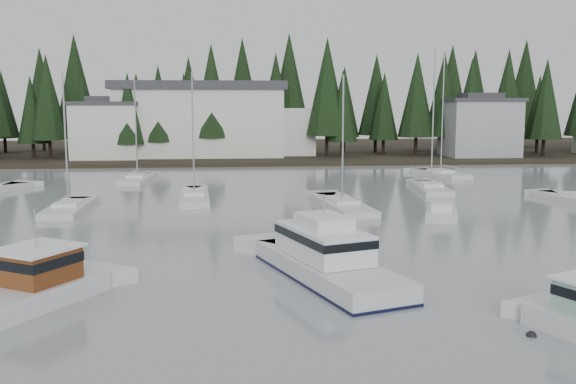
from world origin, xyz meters
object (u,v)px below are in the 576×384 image
at_px(harbor_inn, 214,120).
at_px(house_east_a, 479,126).
at_px(sailboat_7, 69,210).
at_px(sailboat_3, 441,175).
at_px(lobster_boat_brown, 10,298).
at_px(sailboat_1, 194,198).
at_px(cabin_cruiser_center, 327,263).
at_px(sailboat_6, 138,181).
at_px(sailboat_9, 431,190).
at_px(sailboat_8, 342,207).
at_px(runabout_1, 441,215).
at_px(house_west, 106,129).

bearing_deg(harbor_inn, house_east_a, -6.36).
bearing_deg(sailboat_7, sailboat_3, -61.10).
bearing_deg(lobster_boat_brown, sailboat_1, 20.11).
bearing_deg(lobster_boat_brown, sailboat_7, 39.51).
distance_m(cabin_cruiser_center, sailboat_6, 42.13).
bearing_deg(sailboat_7, sailboat_1, -60.73).
bearing_deg(sailboat_9, sailboat_8, 138.25).
relative_size(sailboat_3, sailboat_9, 1.02).
xyz_separation_m(house_east_a, runabout_1, (-21.31, -46.37, -4.77)).
bearing_deg(harbor_inn, runabout_1, -70.82).
distance_m(sailboat_7, runabout_1, 28.56).
height_order(sailboat_1, sailboat_7, sailboat_1).
relative_size(sailboat_7, sailboat_9, 0.81).
bearing_deg(house_east_a, sailboat_1, -138.20).
bearing_deg(harbor_inn, sailboat_9, -59.72).
bearing_deg(house_east_a, cabin_cruiser_center, -117.56).
distance_m(house_east_a, sailboat_8, 50.18).
relative_size(harbor_inn, sailboat_7, 2.63).
bearing_deg(house_west, sailboat_6, -72.47).
bearing_deg(runabout_1, harbor_inn, 38.11).
relative_size(sailboat_1, sailboat_8, 1.04).
xyz_separation_m(harbor_inn, sailboat_7, (-10.42, -45.37, -5.72)).
distance_m(house_west, runabout_1, 57.73).
bearing_deg(lobster_boat_brown, sailboat_6, 32.40).
xyz_separation_m(sailboat_1, sailboat_8, (12.06, -5.74, -0.01)).
relative_size(house_west, lobster_boat_brown, 1.01).
bearing_deg(sailboat_1, sailboat_7, 116.36).
relative_size(house_west, sailboat_1, 0.83).
bearing_deg(lobster_boat_brown, harbor_inn, 25.71).
bearing_deg(house_east_a, sailboat_3, -121.59).
xyz_separation_m(house_west, runabout_1, (32.69, -47.37, -4.52)).
bearing_deg(cabin_cruiser_center, harbor_inn, -12.40).
xyz_separation_m(lobster_boat_brown, sailboat_3, (33.15, 44.84, -0.43)).
bearing_deg(sailboat_9, harbor_inn, 36.82).
bearing_deg(cabin_cruiser_center, sailboat_8, -30.36).
bearing_deg(lobster_boat_brown, cabin_cruiser_center, -43.56).
distance_m(sailboat_3, sailboat_8, 25.71).
distance_m(harbor_inn, sailboat_3, 36.70).
relative_size(lobster_boat_brown, sailboat_8, 0.85).
distance_m(house_east_a, sailboat_9, 37.06).
distance_m(house_east_a, sailboat_7, 64.38).
xyz_separation_m(harbor_inn, sailboat_6, (-7.69, -26.60, -5.71)).
distance_m(cabin_cruiser_center, runabout_1, 18.99).
xyz_separation_m(sailboat_7, runabout_1, (28.06, -5.34, 0.07)).
distance_m(lobster_boat_brown, sailboat_8, 30.06).
height_order(sailboat_1, sailboat_8, sailboat_1).
bearing_deg(cabin_cruiser_center, sailboat_6, 1.78).
relative_size(house_east_a, harbor_inn, 0.36).
bearing_deg(harbor_inn, sailboat_1, -91.40).
distance_m(sailboat_3, runabout_1, 27.09).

